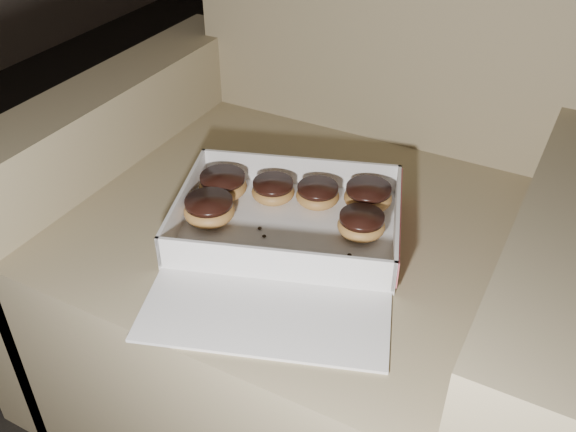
# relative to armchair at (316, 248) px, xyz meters

# --- Properties ---
(floor) EXTENTS (4.50, 4.50, 0.00)m
(floor) POSITION_rel_armchair_xyz_m (0.08, 0.04, -0.32)
(floor) COLOR black
(floor) RESTS_ON ground
(armchair) EXTENTS (0.99, 0.83, 1.03)m
(armchair) POSITION_rel_armchair_xyz_m (0.00, 0.00, 0.00)
(armchair) COLOR #8F805B
(armchair) RESTS_ON floor
(bakery_box) EXTENTS (0.48, 0.52, 0.06)m
(bakery_box) POSITION_rel_armchair_xyz_m (0.02, -0.17, 0.15)
(bakery_box) COLOR white
(bakery_box) RESTS_ON armchair
(donut_a) EXTENTS (0.09, 0.09, 0.04)m
(donut_a) POSITION_rel_armchair_xyz_m (-0.14, -0.11, 0.17)
(donut_a) COLOR #BF8842
(donut_a) RESTS_ON bakery_box
(donut_b) EXTENTS (0.08, 0.08, 0.04)m
(donut_b) POSITION_rel_armchair_xyz_m (-0.05, -0.08, 0.17)
(donut_b) COLOR #BF8842
(donut_b) RESTS_ON bakery_box
(donut_c) EXTENTS (0.09, 0.09, 0.04)m
(donut_c) POSITION_rel_armchair_xyz_m (-0.12, -0.18, 0.17)
(donut_c) COLOR #BF8842
(donut_c) RESTS_ON bakery_box
(donut_d) EXTENTS (0.08, 0.08, 0.04)m
(donut_d) POSITION_rel_armchair_xyz_m (0.11, -0.02, 0.17)
(donut_d) COLOR #BF8842
(donut_d) RESTS_ON bakery_box
(donut_e) EXTENTS (0.08, 0.08, 0.04)m
(donut_e) POSITION_rel_armchair_xyz_m (0.13, -0.10, 0.17)
(donut_e) COLOR #BF8842
(donut_e) RESTS_ON bakery_box
(donut_f) EXTENTS (0.08, 0.08, 0.04)m
(donut_f) POSITION_rel_armchair_xyz_m (0.02, -0.05, 0.17)
(donut_f) COLOR #BF8842
(donut_f) RESTS_ON bakery_box
(crumb_a) EXTENTS (0.01, 0.01, 0.00)m
(crumb_a) POSITION_rel_armchair_xyz_m (0.13, -0.16, 0.15)
(crumb_a) COLOR black
(crumb_a) RESTS_ON bakery_box
(crumb_b) EXTENTS (0.01, 0.01, 0.00)m
(crumb_b) POSITION_rel_armchair_xyz_m (-0.03, -0.16, 0.15)
(crumb_b) COLOR black
(crumb_b) RESTS_ON bakery_box
(crumb_c) EXTENTS (0.01, 0.01, 0.00)m
(crumb_c) POSITION_rel_armchair_xyz_m (-0.01, -0.18, 0.15)
(crumb_c) COLOR black
(crumb_c) RESTS_ON bakery_box
(crumb_d) EXTENTS (0.01, 0.01, 0.00)m
(crumb_d) POSITION_rel_armchair_xyz_m (0.07, -0.19, 0.15)
(crumb_d) COLOR black
(crumb_d) RESTS_ON bakery_box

